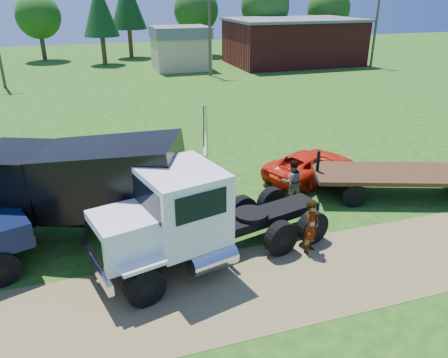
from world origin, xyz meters
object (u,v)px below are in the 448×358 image
object	(u,v)px
orange_pickup	(311,165)
white_semi_tractor	(185,218)
spectator_a	(311,227)
black_dump_truck	(69,184)
flatbed_trailer	(407,178)

from	to	relation	value
orange_pickup	white_semi_tractor	bearing A→B (deg)	103.19
white_semi_tractor	spectator_a	size ratio (longest dim) A/B	4.47
spectator_a	black_dump_truck	bearing A→B (deg)	122.16
white_semi_tractor	flatbed_trailer	xyz separation A→B (m)	(10.42, 2.15, -0.85)
flatbed_trailer	orange_pickup	bearing A→B (deg)	154.69
spectator_a	flatbed_trailer	bearing A→B (deg)	-9.83
white_semi_tractor	flatbed_trailer	distance (m)	10.68
white_semi_tractor	black_dump_truck	world-z (taller)	white_semi_tractor
black_dump_truck	orange_pickup	bearing A→B (deg)	34.44
white_semi_tractor	orange_pickup	xyz separation A→B (m)	(7.38, 5.17, -1.04)
orange_pickup	spectator_a	bearing A→B (deg)	129.66
black_dump_truck	orange_pickup	xyz separation A→B (m)	(10.83, 2.23, -1.44)
spectator_a	white_semi_tractor	bearing A→B (deg)	139.19
black_dump_truck	spectator_a	xyz separation A→B (m)	(7.73, -3.49, -1.17)
flatbed_trailer	spectator_a	distance (m)	6.72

